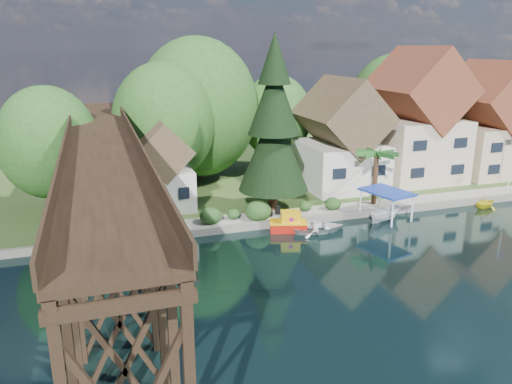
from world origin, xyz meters
TOP-DOWN VIEW (x-y plane):
  - ground at (0.00, 0.00)m, footprint 140.00×140.00m
  - bank at (0.00, 34.00)m, footprint 140.00×52.00m
  - seawall at (4.00, 8.00)m, footprint 60.00×0.40m
  - promenade at (6.00, 9.30)m, footprint 50.00×2.60m
  - trestle_bridge at (-16.00, 5.17)m, footprint 4.12×44.18m
  - house_left at (7.00, 16.00)m, footprint 7.64×8.64m
  - house_center at (16.00, 16.50)m, footprint 8.65×9.18m
  - house_right at (25.00, 16.00)m, footprint 8.15×8.64m
  - shed at (-11.00, 14.50)m, footprint 5.09×5.40m
  - bg_trees at (1.00, 21.25)m, footprint 49.90×13.30m
  - shrubs at (-4.60, 9.26)m, footprint 15.76×2.47m
  - conifer at (-1.92, 11.07)m, footprint 6.07×6.07m
  - palm_tree at (7.29, 9.65)m, footprint 4.17×4.17m
  - tugboat at (-2.10, 6.89)m, footprint 3.34×2.43m
  - boat_white_a at (0.09, 6.00)m, footprint 4.56×3.53m
  - boat_canopy at (6.56, 6.52)m, footprint 3.80×4.74m
  - boat_yellow at (17.27, 6.84)m, footprint 2.73×2.45m

SIDE VIEW (x-z plane):
  - ground at x=0.00m, z-range 0.00..0.00m
  - bank at x=0.00m, z-range 0.00..0.50m
  - seawall at x=4.00m, z-range 0.00..0.62m
  - boat_white_a at x=0.09m, z-range 0.00..0.87m
  - promenade at x=6.00m, z-range 0.50..0.56m
  - boat_yellow at x=17.27m, z-range 0.00..1.29m
  - tugboat at x=-2.10m, z-range -0.44..1.73m
  - boat_canopy at x=6.56m, z-range -0.19..2.49m
  - shrubs at x=-4.60m, z-range 0.38..2.08m
  - shed at x=-11.00m, z-range -0.10..7.75m
  - palm_tree at x=7.29m, z-range 2.44..7.64m
  - house_left at x=7.00m, z-range -0.37..10.65m
  - trestle_bridge at x=-16.00m, z-range 0.70..10.00m
  - house_right at x=25.00m, z-range -0.45..12.00m
  - house_center at x=16.00m, z-range -0.53..13.36m
  - bg_trees at x=1.00m, z-range 2.00..12.57m
  - conifer at x=-1.92m, z-range 0.22..15.18m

